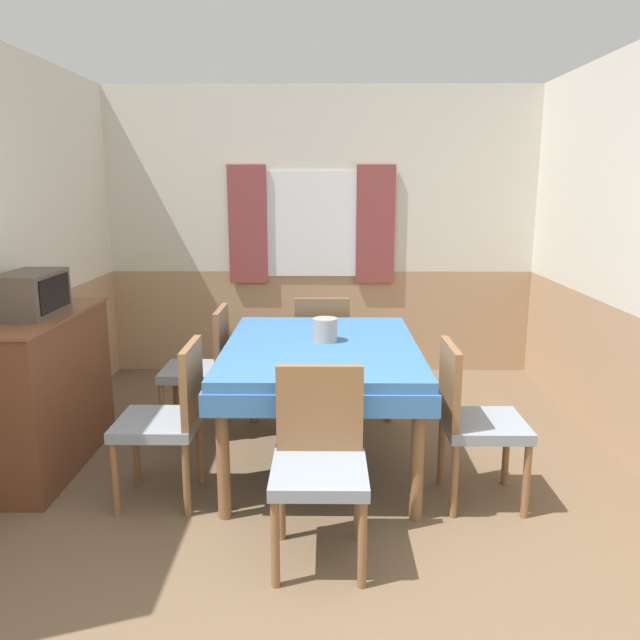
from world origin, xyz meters
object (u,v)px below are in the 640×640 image
Objects in this scene: chair_head_window at (322,346)px; tv at (31,294)px; chair_right_near at (472,416)px; chair_left_far at (204,365)px; dining_table at (321,360)px; chair_left_near at (169,415)px; sideboard at (43,391)px; chair_head_near at (319,457)px; vase at (325,330)px.

chair_head_window is 1.85× the size of tv.
chair_right_near is 1.94m from chair_left_far.
tv is at bearing -147.08° from chair_head_window.
chair_left_near reaches higher than dining_table.
sideboard reaches higher than chair_left_near.
vase is at bearing -91.24° from chair_head_near.
chair_left_near is at bearing -24.16° from tv.
vase reaches higher than chair_head_window.
chair_head_near is 1.96m from sideboard.
vase is at bearing -88.59° from chair_head_window.
tv is at bearing -112.63° from sideboard.
tv is 3.16× the size of vase.
dining_table is at bearing -59.54° from chair_left_near.
chair_left_far is 1.22m from tv.
chair_right_near is 1.67m from chair_left_near.
chair_head_near is at bearing -122.58° from chair_left_near.
chair_left_near is at bearing -32.58° from chair_head_near.
chair_right_near is 1.73m from chair_head_window.
chair_left_far is 1.05m from sideboard.
chair_head_near is (0.00, -1.02, -0.18)m from dining_table.
chair_left_near is at bearing -180.00° from chair_left_far.
chair_left_near is 1.85× the size of tv.
chair_head_near and chair_left_far have the same top height.
sideboard is (-2.55, 0.41, -0.00)m from chair_right_near.
dining_table is at bearing 2.60° from sideboard.
sideboard is at bearing -147.32° from chair_head_window.
chair_right_near is 5.86× the size of vase.
chair_right_near is at bearing -8.86° from tv.
chair_head_near and chair_head_window have the same top height.
chair_left_far is 0.98m from chair_left_near.
dining_table is at bearing 3.05° from tv.
chair_left_far is (-0.83, 1.51, 0.00)m from chair_head_near.
vase reaches higher than chair_left_far.
vase is (0.02, 1.09, 0.35)m from chair_head_near.
sideboard reaches higher than dining_table.
tv reaches higher than chair_left_far.
chair_right_near is at bearing -30.46° from dining_table.
chair_head_near is at bearing -28.40° from tv.
chair_head_near is at bearing -28.84° from sideboard.
dining_table is at bearing -90.00° from chair_head_window.
tv reaches higher than dining_table.
chair_left_far is 1.02m from vase.
chair_left_far and chair_left_near have the same top height.
chair_head_near is 0.99m from chair_left_near.
tv reaches higher than sideboard.
dining_table is 1.76× the size of chair_head_near.
chair_head_near is at bearing -90.00° from dining_table.
dining_table is 0.98m from chair_right_near.
chair_head_window reaches higher than dining_table.
chair_head_near is 1.85× the size of tv.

